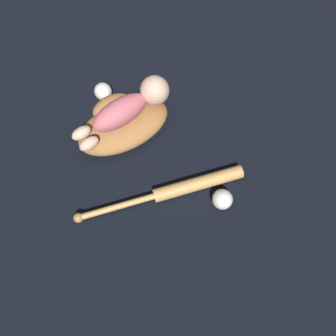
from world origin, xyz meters
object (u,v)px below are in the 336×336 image
object	(u,v)px
baseball_bat	(182,188)
baseball	(222,199)
baseball_glove	(122,123)
baby_figure	(130,106)
baseball_spare	(103,91)

from	to	relation	value
baseball_bat	baseball	world-z (taller)	baseball
baseball_glove	baseball_bat	xyz separation A→B (m)	(0.09, -0.33, -0.02)
baseball_glove	baby_figure	world-z (taller)	baby_figure
baby_figure	baseball_bat	bearing A→B (deg)	-81.75
baby_figure	baseball_spare	distance (m)	0.21
baseball	baseball_spare	xyz separation A→B (m)	(-0.20, 0.60, -0.00)
baby_figure	baseball_bat	world-z (taller)	baby_figure
baby_figure	baseball	bearing A→B (deg)	-70.49
baby_figure	baseball_bat	xyz separation A→B (m)	(0.05, -0.32, -0.12)
baseball_spare	baseball_glove	bearing A→B (deg)	-87.44
baseball	baby_figure	bearing A→B (deg)	109.51
baseball	baseball_spare	world-z (taller)	baseball
baby_figure	baseball_spare	bearing A→B (deg)	105.09
baseball_bat	baseball	xyz separation A→B (m)	(0.10, -0.10, 0.01)
baseball_bat	baseball_glove	bearing A→B (deg)	104.88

